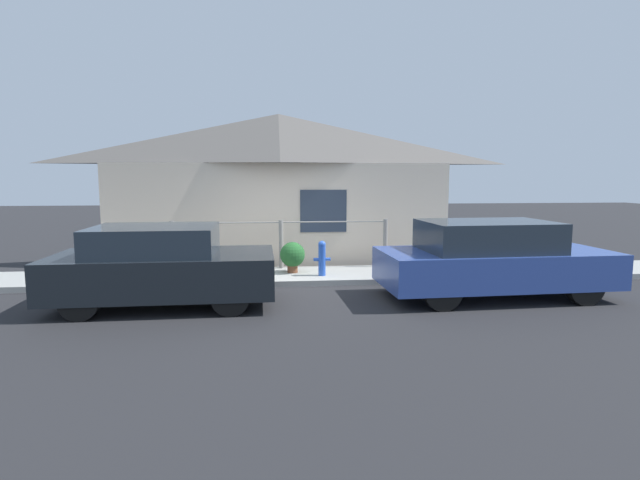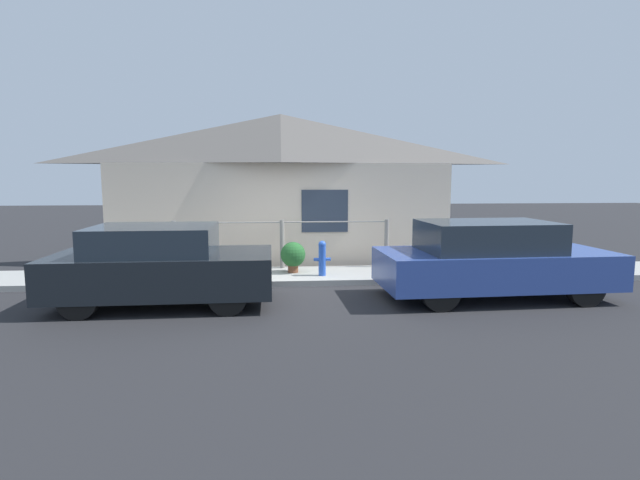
# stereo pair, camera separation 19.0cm
# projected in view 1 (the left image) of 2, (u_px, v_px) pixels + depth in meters

# --- Properties ---
(ground_plane) EXTENTS (60.00, 60.00, 0.00)m
(ground_plane) POSITION_uv_depth(u_px,v_px,m) (283.00, 287.00, 9.90)
(ground_plane) COLOR #262628
(sidewalk) EXTENTS (24.00, 1.63, 0.12)m
(sidewalk) POSITION_uv_depth(u_px,v_px,m) (282.00, 276.00, 10.69)
(sidewalk) COLOR #9E9E99
(sidewalk) RESTS_ON ground_plane
(house) EXTENTS (8.54, 2.23, 3.74)m
(house) POSITION_uv_depth(u_px,v_px,m) (279.00, 146.00, 12.48)
(house) COLOR beige
(house) RESTS_ON ground_plane
(fence) EXTENTS (4.90, 0.10, 1.09)m
(fence) POSITION_uv_depth(u_px,v_px,m) (281.00, 242.00, 11.26)
(fence) COLOR gray
(fence) RESTS_ON sidewalk
(car_left) EXTENTS (3.69, 1.85, 1.36)m
(car_left) POSITION_uv_depth(u_px,v_px,m) (162.00, 266.00, 8.41)
(car_left) COLOR black
(car_left) RESTS_ON ground_plane
(car_right) EXTENTS (4.18, 1.89, 1.39)m
(car_right) POSITION_uv_depth(u_px,v_px,m) (492.00, 259.00, 9.00)
(car_right) COLOR #2D4793
(car_right) RESTS_ON ground_plane
(fire_hydrant) EXTENTS (0.36, 0.16, 0.74)m
(fire_hydrant) POSITION_uv_depth(u_px,v_px,m) (322.00, 257.00, 10.43)
(fire_hydrant) COLOR blue
(fire_hydrant) RESTS_ON sidewalk
(potted_plant_near_hydrant) EXTENTS (0.54, 0.54, 0.66)m
(potted_plant_near_hydrant) POSITION_uv_depth(u_px,v_px,m) (292.00, 255.00, 10.76)
(potted_plant_near_hydrant) COLOR brown
(potted_plant_near_hydrant) RESTS_ON sidewalk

